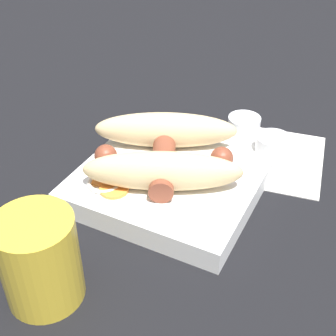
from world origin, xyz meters
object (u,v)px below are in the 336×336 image
(sausage, at_px, (164,157))
(condiment_cup_far, at_px, (244,125))
(food_tray, at_px, (168,184))
(condiment_cup_near, at_px, (273,145))
(drink_glass, at_px, (40,260))
(bread_roll, at_px, (164,149))

(sausage, relative_size, condiment_cup_far, 3.28)
(food_tray, distance_m, sausage, 0.03)
(food_tray, bearing_deg, condiment_cup_near, 58.95)
(condiment_cup_near, xyz_separation_m, drink_glass, (-0.13, -0.35, 0.04))
(condiment_cup_far, distance_m, drink_glass, 0.39)
(sausage, xyz_separation_m, condiment_cup_near, (0.10, 0.14, -0.03))
(bread_roll, bearing_deg, sausage, -74.56)
(food_tray, xyz_separation_m, bread_roll, (-0.01, 0.02, 0.04))
(food_tray, height_order, sausage, sausage)
(bread_roll, bearing_deg, food_tray, -50.78)
(sausage, distance_m, condiment_cup_far, 0.18)
(condiment_cup_far, bearing_deg, sausage, -105.95)
(condiment_cup_near, distance_m, drink_glass, 0.37)
(drink_glass, bearing_deg, food_tray, 79.49)
(sausage, relative_size, condiment_cup_near, 3.28)
(food_tray, height_order, bread_roll, bread_roll)
(bread_roll, distance_m, condiment_cup_far, 0.18)
(bread_roll, relative_size, condiment_cup_far, 4.66)
(sausage, bearing_deg, condiment_cup_far, 74.05)
(condiment_cup_near, bearing_deg, sausage, -126.85)
(sausage, xyz_separation_m, condiment_cup_far, (0.05, 0.17, -0.03))
(food_tray, bearing_deg, sausage, 134.67)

